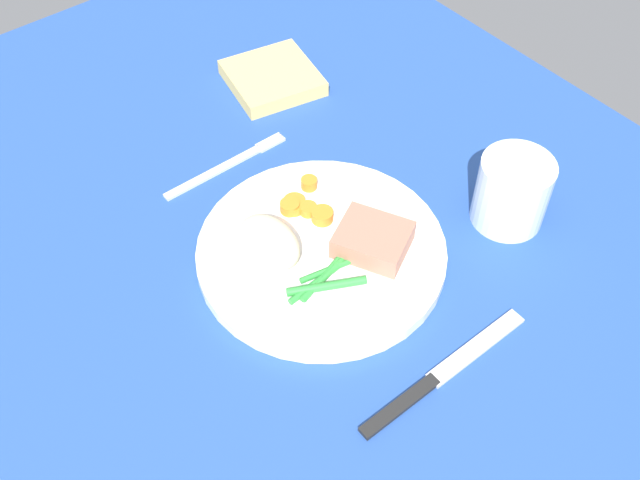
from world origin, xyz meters
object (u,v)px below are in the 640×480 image
(fork, at_px, (226,166))
(napkin, at_px, (272,78))
(water_glass, at_px, (511,195))
(meat_portion, at_px, (373,240))
(knife, at_px, (441,375))
(dinner_plate, at_px, (320,251))

(fork, bearing_deg, napkin, 127.87)
(water_glass, height_order, napkin, water_glass)
(meat_portion, bearing_deg, knife, -16.56)
(dinner_plate, bearing_deg, meat_portion, 49.40)
(dinner_plate, height_order, meat_portion, meat_portion)
(fork, bearing_deg, knife, 4.06)
(dinner_plate, xyz_separation_m, water_glass, (0.09, 0.20, 0.03))
(fork, bearing_deg, meat_portion, 15.93)
(fork, bearing_deg, water_glass, 41.44)
(dinner_plate, relative_size, fork, 1.59)
(meat_portion, xyz_separation_m, fork, (-0.21, -0.04, -0.03))
(meat_portion, distance_m, water_glass, 0.16)
(dinner_plate, relative_size, knife, 1.29)
(water_glass, relative_size, napkin, 0.73)
(fork, height_order, napkin, napkin)
(meat_portion, distance_m, napkin, 0.32)
(fork, distance_m, knife, 0.36)
(water_glass, bearing_deg, knife, -63.53)
(dinner_plate, distance_m, knife, 0.18)
(dinner_plate, bearing_deg, knife, -0.88)
(meat_portion, relative_size, napkin, 0.66)
(dinner_plate, height_order, water_glass, water_glass)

